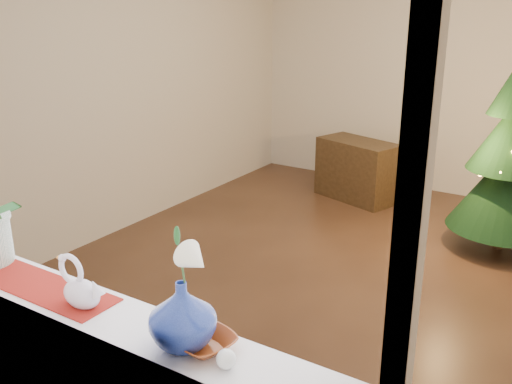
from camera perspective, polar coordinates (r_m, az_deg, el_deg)
ground at (r=4.35m, az=10.05°, el=-8.96°), size 5.00×5.00×0.00m
wall_back at (r=6.30m, az=19.86°, el=11.65°), size 4.50×0.10×2.70m
wall_front at (r=1.90m, az=-18.29°, el=-1.96°), size 4.50×0.10×2.70m
wall_left at (r=5.18m, az=-13.05°, el=10.99°), size 0.10×5.00×2.70m
windowsill at (r=2.16m, az=-14.39°, el=-12.19°), size 2.20×0.26×0.04m
window_frame at (r=1.83m, az=-18.67°, el=8.64°), size 2.22×0.06×1.60m
runner at (r=2.42m, az=-20.73°, el=-8.81°), size 0.70×0.20×0.01m
swan at (r=2.19m, az=-17.12°, el=-8.74°), size 0.24×0.18×0.19m
blue_vase at (r=1.86m, az=-7.40°, el=-11.63°), size 0.29×0.29×0.26m
lily at (r=1.76m, az=-7.71°, el=-5.10°), size 0.15×0.08×0.20m
paperweight at (r=1.81m, az=-3.00°, el=-16.35°), size 0.08×0.08×0.06m
amber_dish at (r=1.90m, az=-5.14°, el=-14.89°), size 0.20×0.20×0.04m
xmas_tree at (r=5.03m, az=24.16°, el=3.46°), size 1.06×1.06×1.64m
side_table at (r=6.06m, az=10.10°, el=2.17°), size 0.92×0.65×0.62m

